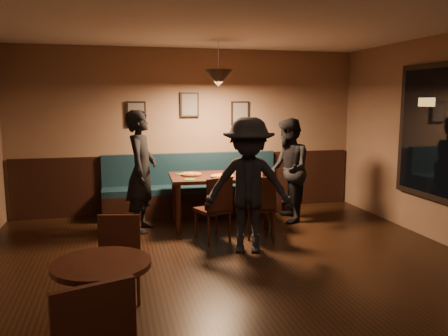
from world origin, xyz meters
The scene contains 25 objects.
floor centered at (0.00, 0.00, 0.00)m, with size 7.00×7.00×0.00m, color black.
ceiling centered at (0.00, 0.00, 2.80)m, with size 7.00×7.00×0.00m, color silver.
wall_back centered at (0.00, 3.50, 1.40)m, with size 6.00×6.00×0.00m, color #8C704F.
wainscot centered at (0.00, 3.47, 0.50)m, with size 5.88×0.06×1.00m, color black.
booth_bench centered at (0.00, 3.20, 0.50)m, with size 3.00×0.60×1.00m, color #0F232D, non-canonical shape.
picture_left centered at (-0.90, 3.47, 1.70)m, with size 0.32×0.04×0.42m, color black.
picture_center centered at (0.00, 3.47, 1.85)m, with size 0.32×0.04×0.42m, color black.
picture_right centered at (0.90, 3.47, 1.70)m, with size 0.32×0.04×0.42m, color black.
pendant_lamp centered at (0.27, 2.43, 2.25)m, with size 0.44×0.44×0.25m, color black.
dining_table centered at (0.27, 2.43, 0.39)m, with size 1.47×0.95×0.79m, color black.
chair_near_left centered at (0.02, 1.70, 0.45)m, with size 0.40×0.40×0.90m, color black, non-canonical shape.
chair_near_right centered at (0.71, 1.68, 0.45)m, with size 0.40×0.40×0.90m, color black, non-canonical shape.
diner_left centered at (-0.90, 2.41, 0.89)m, with size 0.65×0.43×1.79m, color black.
diner_right centered at (1.39, 2.39, 0.83)m, with size 0.80×0.63×1.65m, color black.
diner_front centered at (0.35, 1.12, 0.86)m, with size 1.11×0.64×1.72m, color black.
pizza_a centered at (-0.14, 2.50, 0.81)m, with size 0.31×0.31×0.04m, color #BF8823.
pizza_b centered at (0.27, 2.21, 0.81)m, with size 0.34×0.34×0.04m, color orange.
pizza_c centered at (0.76, 2.55, 0.81)m, with size 0.37×0.37×0.04m, color orange.
soda_glass centered at (0.91, 2.13, 0.87)m, with size 0.07×0.07×0.16m, color black.
tabasco_bottle centered at (0.82, 2.39, 0.85)m, with size 0.03×0.03×0.11m, color #8F0504.
napkin_a centered at (-0.27, 2.66, 0.79)m, with size 0.15×0.15×0.01m, color #1B671B.
napkin_b centered at (-0.23, 2.14, 0.79)m, with size 0.14×0.14×0.01m, color #1E7228.
cutlery_set centered at (0.22, 2.06, 0.79)m, with size 0.02×0.18×0.00m, color silver.
cafe_table centered at (-1.39, -0.97, 0.38)m, with size 0.72×0.72×0.76m, color black.
cafe_chair_far centered at (-1.30, -0.23, 0.44)m, with size 0.39×0.39×0.88m, color black, non-canonical shape.
Camera 1 is at (-1.27, -4.23, 1.92)m, focal length 36.22 mm.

